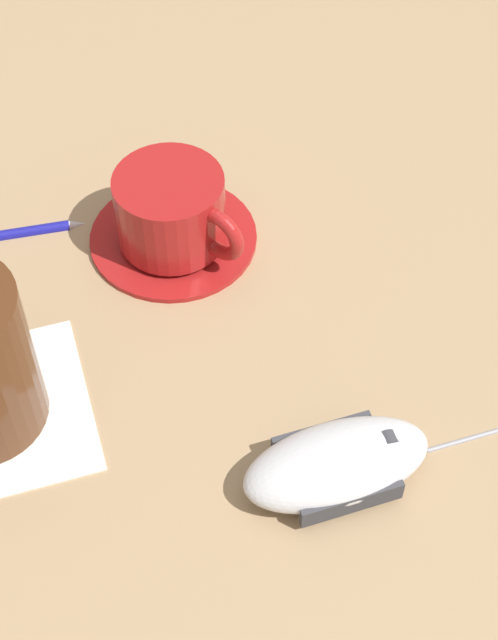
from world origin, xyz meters
name	(u,v)px	position (x,y,z in m)	size (l,w,h in m)	color
ground_plane	(168,318)	(0.00, 0.00, 0.00)	(3.00, 3.00, 0.00)	#9E7F5B
saucer	(178,236)	(0.00, 0.07, 0.00)	(0.12, 0.12, 0.01)	maroon
coffee_cup	(172,210)	(0.00, 0.07, 0.04)	(0.09, 0.08, 0.06)	maroon
computer_mouse	(337,464)	(0.11, -0.12, 0.02)	(0.13, 0.09, 0.03)	silver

